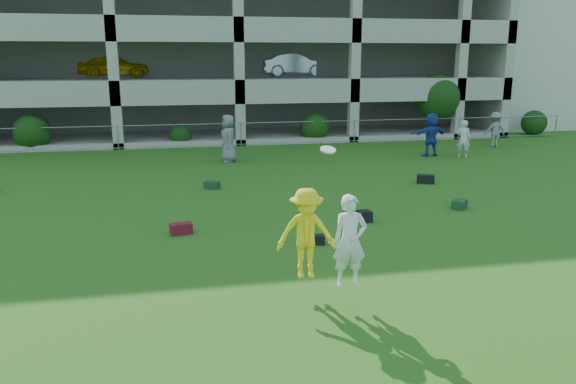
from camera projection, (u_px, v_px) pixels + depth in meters
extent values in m
plane|color=#235114|center=(364.00, 300.00, 10.42)|extent=(100.00, 100.00, 0.00)
cube|color=beige|center=(542.00, 48.00, 40.38)|extent=(16.00, 14.00, 10.00)
imported|color=slate|center=(228.00, 138.00, 23.95)|extent=(0.76, 1.06, 2.02)
imported|color=#21409A|center=(431.00, 135.00, 25.34)|extent=(1.88, 0.79, 1.97)
imported|color=silver|center=(463.00, 139.00, 25.08)|extent=(0.73, 0.64, 1.67)
imported|color=slate|center=(495.00, 130.00, 27.91)|extent=(1.14, 0.67, 1.75)
cube|color=maroon|center=(181.00, 229.00, 14.29)|extent=(0.60, 0.40, 0.28)
cube|color=black|center=(316.00, 240.00, 13.52)|extent=(0.44, 0.33, 0.22)
cube|color=#133419|center=(459.00, 204.00, 16.67)|extent=(0.60, 0.60, 0.26)
cube|color=black|center=(365.00, 216.00, 15.37)|extent=(0.38, 0.38, 0.30)
cube|color=black|center=(426.00, 179.00, 20.02)|extent=(0.67, 0.50, 0.30)
cube|color=#133520|center=(212.00, 185.00, 19.21)|extent=(0.58, 0.50, 0.25)
imported|color=yellow|center=(306.00, 233.00, 10.33)|extent=(1.14, 0.72, 1.70)
imported|color=silver|center=(350.00, 241.00, 9.95)|extent=(0.63, 0.43, 1.68)
cylinder|color=white|center=(328.00, 150.00, 9.58)|extent=(0.28, 0.27, 0.12)
cube|color=#9E998C|center=(217.00, 34.00, 40.21)|extent=(30.00, 0.50, 12.00)
cube|color=#9E998C|center=(451.00, 32.00, 36.64)|extent=(0.50, 14.00, 12.00)
cube|color=#9E998C|center=(228.00, 127.00, 35.15)|extent=(30.00, 14.00, 0.30)
cube|color=#9E998C|center=(226.00, 78.00, 34.44)|extent=(30.00, 14.00, 0.30)
cube|color=#9E998C|center=(225.00, 27.00, 33.74)|extent=(30.00, 14.00, 0.30)
cube|color=#9E998C|center=(240.00, 95.00, 28.06)|extent=(30.00, 0.30, 0.90)
cube|color=#9E998C|center=(239.00, 33.00, 27.36)|extent=(30.00, 0.30, 0.90)
cube|color=#9E998C|center=(110.00, 22.00, 26.18)|extent=(0.50, 0.50, 12.00)
cube|color=#9E998C|center=(238.00, 23.00, 27.35)|extent=(0.50, 0.50, 12.00)
cube|color=#9E998C|center=(356.00, 25.00, 28.51)|extent=(0.50, 0.50, 12.00)
cube|color=#9E998C|center=(464.00, 26.00, 29.68)|extent=(0.50, 0.50, 12.00)
cube|color=#605E59|center=(222.00, 31.00, 35.68)|extent=(29.00, 9.00, 11.60)
imported|color=gold|center=(115.00, 65.00, 31.11)|extent=(3.93, 1.70, 1.32)
imported|color=silver|center=(293.00, 65.00, 33.08)|extent=(4.17, 2.00, 1.32)
cylinder|color=gray|center=(118.00, 137.00, 27.21)|extent=(0.06, 0.06, 1.20)
cylinder|color=gray|center=(241.00, 134.00, 28.37)|extent=(0.06, 0.06, 1.20)
cylinder|color=gray|center=(354.00, 131.00, 29.54)|extent=(0.06, 0.06, 1.20)
cylinder|color=gray|center=(459.00, 128.00, 30.70)|extent=(0.06, 0.06, 1.20)
cylinder|color=gray|center=(556.00, 126.00, 31.87)|extent=(0.06, 0.06, 1.20)
cylinder|color=gray|center=(241.00, 123.00, 28.24)|extent=(36.00, 0.04, 0.04)
cylinder|color=gray|center=(241.00, 144.00, 28.50)|extent=(36.00, 0.04, 0.04)
sphere|color=#163D11|center=(32.00, 132.00, 26.94)|extent=(1.76, 1.76, 1.76)
sphere|color=#163D11|center=(181.00, 135.00, 28.37)|extent=(1.10, 1.10, 1.10)
sphere|color=#163D11|center=(315.00, 127.00, 29.68)|extent=(1.54, 1.54, 1.54)
cylinder|color=#382314|center=(436.00, 120.00, 31.18)|extent=(0.16, 0.16, 1.96)
sphere|color=#163D11|center=(437.00, 97.00, 30.89)|extent=(2.52, 2.52, 2.52)
sphere|color=#163D11|center=(534.00, 123.00, 32.22)|extent=(1.43, 1.43, 1.43)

